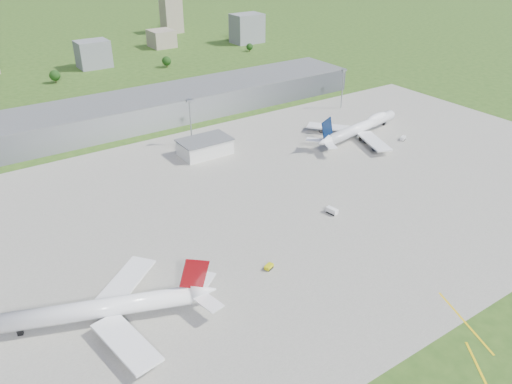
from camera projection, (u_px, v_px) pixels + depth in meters
ground at (150, 129)px, 294.91m from camera, size 1400.00×1400.00×0.00m
apron at (271, 200)px, 219.68m from camera, size 360.00×190.00×0.08m
terminal at (138, 110)px, 302.26m from camera, size 300.00×42.00×15.00m
ops_building at (205, 147)px, 261.50m from camera, size 26.00×16.00×8.00m
mast_center at (190, 114)px, 265.89m from camera, size 3.50×2.00×25.90m
mast_east at (343, 82)px, 320.01m from camera, size 3.50×2.00×25.90m
airliner_red_twin at (106, 308)px, 150.78m from camera, size 67.20×50.92×19.18m
airliner_blue_quad at (361, 127)px, 283.49m from camera, size 72.28×56.07×18.94m
tug_yellow at (269, 267)px, 175.77m from camera, size 3.83×2.98×1.70m
van_white_near at (332, 211)px, 209.03m from camera, size 3.09×5.38×2.58m
van_white_far at (403, 138)px, 279.60m from camera, size 4.60×3.52×2.20m
bldg_c at (93, 54)px, 416.06m from camera, size 26.00×20.00×22.00m
bldg_ce at (162, 39)px, 485.99m from camera, size 22.00×24.00×16.00m
bldg_e at (247, 28)px, 500.63m from camera, size 30.00×22.00×28.00m
bldg_tall_e at (171, 16)px, 544.61m from camera, size 20.00×18.00×36.00m
tree_c at (55, 75)px, 376.99m from camera, size 8.10×8.10×9.90m
tree_e at (167, 61)px, 417.78m from camera, size 7.65×7.65×9.35m
tree_far_e at (250, 47)px, 469.81m from camera, size 6.30×6.30×7.70m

